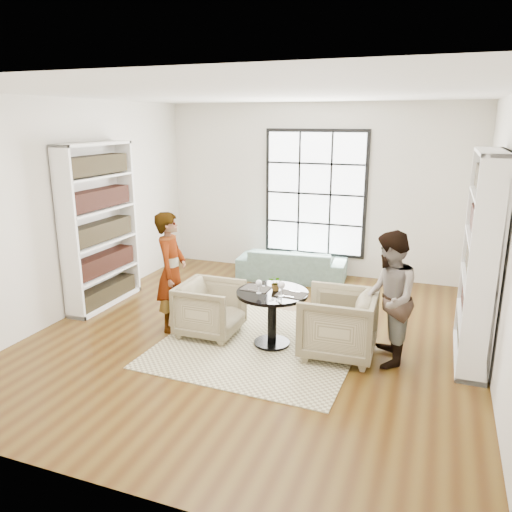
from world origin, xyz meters
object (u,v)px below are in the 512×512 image
at_px(armchair_left, 210,309).
at_px(wine_glass_left, 259,284).
at_px(pedestal_table, 272,306).
at_px(sofa, 292,264).
at_px(person_left, 171,272).
at_px(flower_centerpiece, 276,283).
at_px(wine_glass_right, 281,286).
at_px(person_right, 388,299).
at_px(armchair_right, 338,324).

relative_size(armchair_left, wine_glass_left, 4.49).
relative_size(pedestal_table, sofa, 0.47).
xyz_separation_m(person_left, flower_centerpiece, (1.43, 0.03, 0.00)).
bearing_deg(wine_glass_left, wine_glass_right, -2.03).
bearing_deg(armchair_left, sofa, -7.62).
height_order(person_right, wine_glass_right, person_right).
distance_m(sofa, armchair_left, 2.63).
bearing_deg(wine_glass_left, sofa, 98.09).
distance_m(person_right, flower_centerpiece, 1.33).
height_order(pedestal_table, armchair_left, same).
distance_m(sofa, flower_centerpiece, 2.69).
bearing_deg(flower_centerpiece, armchair_left, -178.18).
bearing_deg(flower_centerpiece, pedestal_table, -117.77).
height_order(pedestal_table, flower_centerpiece, flower_centerpiece).
height_order(armchair_left, person_left, person_left).
height_order(sofa, person_left, person_left).
relative_size(armchair_right, person_right, 0.56).
relative_size(armchair_left, wine_glass_right, 4.08).
distance_m(armchair_left, person_right, 2.25).
relative_size(sofa, armchair_right, 2.15).
height_order(armchair_left, wine_glass_left, wine_glass_left).
distance_m(person_right, wine_glass_left, 1.50).
relative_size(pedestal_table, wine_glass_right, 4.64).
bearing_deg(person_right, armchair_left, -99.98).
xyz_separation_m(armchair_right, flower_centerpiece, (-0.78, 0.04, 0.40)).
bearing_deg(person_left, armchair_left, -102.29).
relative_size(person_left, wine_glass_right, 8.39).
relative_size(armchair_right, wine_glass_right, 4.58).
bearing_deg(person_right, armchair_right, -99.65).
bearing_deg(wine_glass_right, armchair_left, 171.20).
bearing_deg(wine_glass_left, flower_centerpiece, 46.67).
distance_m(pedestal_table, sofa, 2.70).
height_order(person_right, wine_glass_left, person_right).
bearing_deg(sofa, wine_glass_left, 93.03).
relative_size(sofa, flower_centerpiece, 9.74).
height_order(wine_glass_left, flower_centerpiece, flower_centerpiece).
distance_m(person_left, person_right, 2.76).
xyz_separation_m(pedestal_table, wine_glass_left, (-0.13, -0.11, 0.31)).
bearing_deg(flower_centerpiece, armchair_right, -2.98).
distance_m(sofa, wine_glass_right, 2.90).
xyz_separation_m(pedestal_table, person_left, (-1.40, 0.03, 0.28)).
bearing_deg(wine_glass_right, flower_centerpiece, 123.42).
bearing_deg(armchair_right, person_left, -92.34).
relative_size(sofa, armchair_left, 2.42).
xyz_separation_m(armchair_left, person_right, (2.21, -0.01, 0.42)).
height_order(sofa, armchair_right, armchair_right).
bearing_deg(armchair_left, wine_glass_left, -101.88).
relative_size(sofa, person_left, 1.18).
relative_size(sofa, wine_glass_left, 10.87).
height_order(wine_glass_left, wine_glass_right, wine_glass_right).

